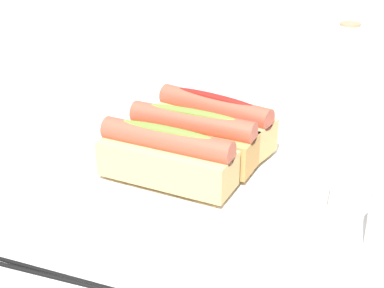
# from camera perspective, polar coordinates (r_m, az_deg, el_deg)

# --- Properties ---
(ground_plane) EXTENTS (2.40, 2.40, 0.00)m
(ground_plane) POSITION_cam_1_polar(r_m,az_deg,el_deg) (0.69, -0.78, -3.46)
(ground_plane) COLOR beige
(serving_bowl) EXTENTS (0.32, 0.32, 0.03)m
(serving_bowl) POSITION_cam_1_polar(r_m,az_deg,el_deg) (0.67, 0.00, -2.71)
(serving_bowl) COLOR silver
(serving_bowl) RESTS_ON ground_plane
(hotdog_front) EXTENTS (0.16, 0.07, 0.06)m
(hotdog_front) POSITION_cam_1_polar(r_m,az_deg,el_deg) (0.61, -2.59, -1.30)
(hotdog_front) COLOR #DBB270
(hotdog_front) RESTS_ON serving_bowl
(hotdog_back) EXTENTS (0.16, 0.07, 0.06)m
(hotdog_back) POSITION_cam_1_polar(r_m,az_deg,el_deg) (0.65, 0.00, 0.62)
(hotdog_back) COLOR tan
(hotdog_back) RESTS_ON serving_bowl
(hotdog_side) EXTENTS (0.15, 0.05, 0.06)m
(hotdog_side) POSITION_cam_1_polar(r_m,az_deg,el_deg) (0.69, 2.27, 2.31)
(hotdog_side) COLOR #DBB270
(hotdog_side) RESTS_ON serving_bowl
(paper_towel_roll) EXTENTS (0.11, 0.11, 0.13)m
(paper_towel_roll) POSITION_cam_1_polar(r_m,az_deg,el_deg) (0.91, 15.22, 7.50)
(paper_towel_roll) COLOR white
(paper_towel_roll) RESTS_ON ground_plane
(chopstick_near) EXTENTS (0.22, 0.06, 0.01)m
(chopstick_near) POSITION_cam_1_polar(r_m,az_deg,el_deg) (0.54, -11.01, -13.30)
(chopstick_near) COLOR black
(chopstick_near) RESTS_ON ground_plane
(chopstick_far) EXTENTS (0.21, 0.06, 0.01)m
(chopstick_far) POSITION_cam_1_polar(r_m,az_deg,el_deg) (0.55, -14.19, -12.66)
(chopstick_far) COLOR black
(chopstick_far) RESTS_ON ground_plane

